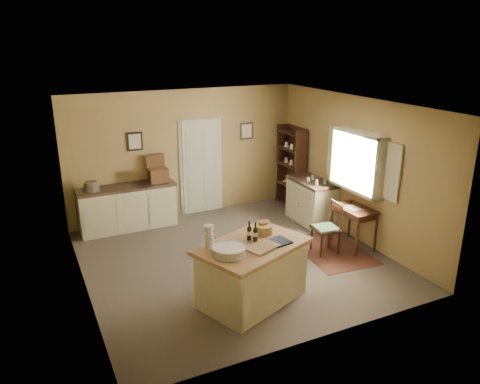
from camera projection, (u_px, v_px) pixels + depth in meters
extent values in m
plane|color=#61554A|center=(235.00, 259.00, 8.21)|extent=(5.00, 5.00, 0.00)
cube|color=olive|center=(185.00, 154.00, 9.92)|extent=(5.00, 0.10, 2.70)
cube|color=olive|center=(322.00, 244.00, 5.64)|extent=(5.00, 0.10, 2.70)
cube|color=olive|center=(78.00, 209.00, 6.76)|extent=(0.10, 5.00, 2.70)
cube|color=olive|center=(355.00, 169.00, 8.80)|extent=(0.10, 5.00, 2.70)
plane|color=silver|center=(234.00, 105.00, 7.35)|extent=(5.00, 5.00, 0.00)
cube|color=#B7BA9F|center=(201.00, 166.00, 10.13)|extent=(0.97, 0.06, 2.11)
cube|color=black|center=(135.00, 141.00, 9.35)|extent=(0.32, 0.02, 0.38)
cube|color=beige|center=(135.00, 141.00, 9.34)|extent=(0.24, 0.01, 0.30)
cube|color=black|center=(247.00, 131.00, 10.37)|extent=(0.32, 0.02, 0.38)
cube|color=beige|center=(247.00, 131.00, 10.36)|extent=(0.24, 0.01, 0.30)
cube|color=beige|center=(355.00, 189.00, 8.68)|extent=(0.25, 1.32, 0.06)
cube|color=beige|center=(360.00, 133.00, 8.35)|extent=(0.25, 1.32, 0.06)
cube|color=white|center=(362.00, 161.00, 8.56)|extent=(0.01, 1.20, 1.00)
cube|color=beige|center=(393.00, 172.00, 7.85)|extent=(0.04, 0.35, 1.00)
cube|color=beige|center=(334.00, 152.00, 9.25)|extent=(0.04, 0.35, 1.00)
cube|color=beige|center=(252.00, 274.00, 6.82)|extent=(1.69, 1.38, 0.85)
cube|color=olive|center=(252.00, 246.00, 6.67)|extent=(1.84, 1.53, 0.06)
cylinder|color=white|center=(229.00, 251.00, 6.33)|extent=(0.46, 0.46, 0.11)
cube|color=olive|center=(262.00, 247.00, 6.53)|extent=(0.54, 0.46, 0.03)
cube|color=black|center=(277.00, 242.00, 6.69)|extent=(0.41, 0.35, 0.02)
cylinder|color=olive|center=(263.00, 229.00, 7.00)|extent=(0.27, 0.27, 0.14)
cylinder|color=black|center=(249.00, 231.00, 6.76)|extent=(0.06, 0.06, 0.29)
cylinder|color=black|center=(255.00, 232.00, 6.71)|extent=(0.06, 0.06, 0.29)
cube|color=beige|center=(128.00, 209.00, 9.40)|extent=(1.89, 0.52, 0.85)
cube|color=#332319|center=(126.00, 187.00, 9.26)|extent=(1.93, 0.55, 0.05)
cube|color=#4E2E18|center=(158.00, 175.00, 9.48)|extent=(0.38, 0.28, 0.28)
cylinder|color=#59544F|center=(91.00, 186.00, 8.95)|extent=(0.32, 0.32, 0.18)
cube|color=#472316|center=(332.00, 250.00, 8.54)|extent=(1.22, 1.68, 0.01)
cube|color=#34190F|center=(355.00, 208.00, 8.49)|extent=(0.50, 0.82, 0.03)
cube|color=#34190F|center=(354.00, 212.00, 8.51)|extent=(0.44, 0.76, 0.10)
cube|color=silver|center=(353.00, 208.00, 8.46)|extent=(0.22, 0.30, 0.01)
cylinder|color=black|center=(351.00, 202.00, 8.71)|extent=(0.05, 0.05, 0.05)
cylinder|color=#34190F|center=(357.00, 238.00, 8.21)|extent=(0.04, 0.04, 0.72)
cylinder|color=#34190F|center=(376.00, 234.00, 8.38)|extent=(0.04, 0.04, 0.72)
cylinder|color=#34190F|center=(332.00, 223.00, 8.84)|extent=(0.04, 0.04, 0.72)
cylinder|color=#34190F|center=(350.00, 220.00, 9.02)|extent=(0.04, 0.04, 0.72)
cube|color=beige|center=(312.00, 202.00, 9.76)|extent=(0.60, 1.08, 0.85)
cube|color=#332319|center=(313.00, 182.00, 9.62)|extent=(0.63, 1.12, 0.05)
cylinder|color=silver|center=(316.00, 181.00, 9.44)|extent=(0.26, 0.26, 0.09)
cube|color=black|center=(301.00, 172.00, 10.19)|extent=(0.31, 0.04, 1.83)
cube|color=black|center=(282.00, 163.00, 10.86)|extent=(0.31, 0.04, 1.83)
cube|color=black|center=(297.00, 167.00, 10.59)|extent=(0.02, 0.82, 1.83)
cube|color=black|center=(290.00, 203.00, 10.80)|extent=(0.31, 0.78, 0.03)
cube|color=black|center=(291.00, 185.00, 10.66)|extent=(0.31, 0.78, 0.03)
cube|color=black|center=(291.00, 165.00, 10.51)|extent=(0.31, 0.78, 0.03)
cube|color=black|center=(292.00, 149.00, 10.40)|extent=(0.31, 0.78, 0.03)
cube|color=black|center=(292.00, 133.00, 10.28)|extent=(0.31, 0.78, 0.03)
cylinder|color=white|center=(291.00, 163.00, 10.49)|extent=(0.12, 0.12, 0.11)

